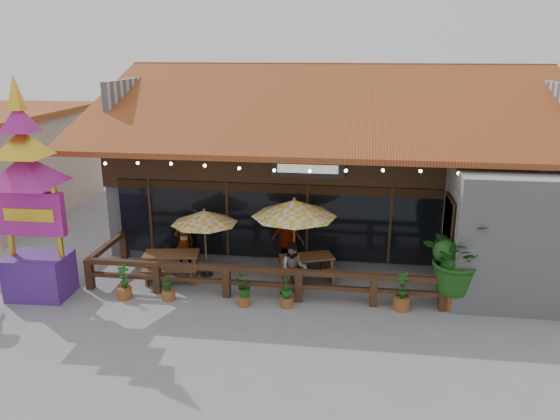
# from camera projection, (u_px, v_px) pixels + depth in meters

# --- Properties ---
(ground) EXTENTS (100.00, 100.00, 0.00)m
(ground) POSITION_uv_depth(u_px,v_px,m) (318.00, 294.00, 15.29)
(ground) COLOR gray
(ground) RESTS_ON ground
(restaurant_building) EXTENTS (15.50, 14.73, 6.09)m
(restaurant_building) POSITION_uv_depth(u_px,v_px,m) (338.00, 168.00, 20.89)
(restaurant_building) COLOR #A3A2A7
(restaurant_building) RESTS_ON ground
(patio_railing) EXTENTS (10.00, 2.60, 0.92)m
(patio_railing) POSITION_uv_depth(u_px,v_px,m) (237.00, 273.00, 15.16)
(patio_railing) COLOR #412B17
(patio_railing) RESTS_ON ground
(umbrella_left) EXTENTS (2.60, 2.60, 2.12)m
(umbrella_left) POSITION_uv_depth(u_px,v_px,m) (204.00, 217.00, 16.04)
(umbrella_left) COLOR brown
(umbrella_left) RESTS_ON ground
(umbrella_right) EXTENTS (2.77, 2.77, 2.61)m
(umbrella_right) POSITION_uv_depth(u_px,v_px,m) (294.00, 209.00, 15.38)
(umbrella_right) COLOR brown
(umbrella_right) RESTS_ON ground
(picnic_table_left) EXTENTS (1.83, 1.65, 0.78)m
(picnic_table_left) POSITION_uv_depth(u_px,v_px,m) (172.00, 261.00, 16.29)
(picnic_table_left) COLOR brown
(picnic_table_left) RESTS_ON ground
(picnic_table_right) EXTENTS (1.91, 1.78, 0.74)m
(picnic_table_right) POSITION_uv_depth(u_px,v_px,m) (307.00, 264.00, 16.13)
(picnic_table_right) COLOR brown
(picnic_table_right) RESTS_ON ground
(thai_sign_tower) EXTENTS (2.47, 2.47, 6.46)m
(thai_sign_tower) POSITION_uv_depth(u_px,v_px,m) (27.00, 176.00, 14.25)
(thai_sign_tower) COLOR #4D2484
(thai_sign_tower) RESTS_ON ground
(tropical_plant) EXTENTS (2.27, 2.31, 2.43)m
(tropical_plant) POSITION_uv_depth(u_px,v_px,m) (456.00, 259.00, 14.14)
(tropical_plant) COLOR brown
(tropical_plant) RESTS_ON ground
(diner_a) EXTENTS (0.66, 0.51, 1.60)m
(diner_a) POSITION_uv_depth(u_px,v_px,m) (184.00, 242.00, 17.06)
(diner_a) COLOR #352110
(diner_a) RESTS_ON ground
(diner_b) EXTENTS (0.82, 0.68, 1.54)m
(diner_b) POSITION_uv_depth(u_px,v_px,m) (294.00, 269.00, 15.05)
(diner_b) COLOR #352110
(diner_b) RESTS_ON ground
(diner_c) EXTENTS (1.12, 0.64, 1.80)m
(diner_c) POSITION_uv_depth(u_px,v_px,m) (288.00, 242.00, 16.78)
(diner_c) COLOR #352110
(diner_c) RESTS_ON ground
(planter_a) EXTENTS (0.40, 0.40, 0.98)m
(planter_a) POSITION_uv_depth(u_px,v_px,m) (124.00, 284.00, 14.94)
(planter_a) COLOR brown
(planter_a) RESTS_ON ground
(planter_b) EXTENTS (0.40, 0.42, 0.89)m
(planter_b) POSITION_uv_depth(u_px,v_px,m) (168.00, 286.00, 14.86)
(planter_b) COLOR brown
(planter_b) RESTS_ON ground
(planter_c) EXTENTS (0.59, 0.53, 0.84)m
(planter_c) POSITION_uv_depth(u_px,v_px,m) (244.00, 289.00, 14.50)
(planter_c) COLOR brown
(planter_c) RESTS_ON ground
(planter_d) EXTENTS (0.42, 0.42, 0.84)m
(planter_d) POSITION_uv_depth(u_px,v_px,m) (287.00, 293.00, 14.45)
(planter_d) COLOR brown
(planter_d) RESTS_ON ground
(planter_e) EXTENTS (0.44, 0.46, 1.07)m
(planter_e) POSITION_uv_depth(u_px,v_px,m) (402.00, 294.00, 14.27)
(planter_e) COLOR brown
(planter_e) RESTS_ON ground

